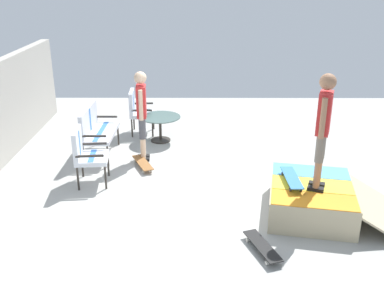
{
  "coord_description": "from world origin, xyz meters",
  "views": [
    {
      "loc": [
        -6.94,
        0.21,
        3.54
      ],
      "look_at": [
        0.36,
        0.24,
        0.7
      ],
      "focal_mm": 41.38,
      "sensor_mm": 36.0,
      "label": 1
    }
  ],
  "objects_px": {
    "person_watching": "(142,109)",
    "person_skater": "(323,123)",
    "patio_bench": "(95,127)",
    "patio_chair_near_house": "(137,108)",
    "patio_table": "(160,124)",
    "patio_chair_by_wall": "(85,151)",
    "skateboard_on_ramp": "(292,178)",
    "skateboard_spare": "(262,246)",
    "skate_ramp": "(313,199)",
    "skateboard_by_bench": "(143,163)"
  },
  "relations": [
    {
      "from": "skate_ramp",
      "to": "skateboard_spare",
      "type": "bearing_deg",
      "value": 138.64
    },
    {
      "from": "patio_table",
      "to": "skateboard_spare",
      "type": "height_order",
      "value": "patio_table"
    },
    {
      "from": "patio_chair_near_house",
      "to": "person_watching",
      "type": "distance_m",
      "value": 1.64
    },
    {
      "from": "skateboard_on_ramp",
      "to": "skateboard_spare",
      "type": "bearing_deg",
      "value": 152.2
    },
    {
      "from": "person_watching",
      "to": "person_skater",
      "type": "distance_m",
      "value": 3.67
    },
    {
      "from": "patio_chair_near_house",
      "to": "skateboard_spare",
      "type": "relative_size",
      "value": 1.24
    },
    {
      "from": "skateboard_on_ramp",
      "to": "person_watching",
      "type": "bearing_deg",
      "value": 50.67
    },
    {
      "from": "skate_ramp",
      "to": "skateboard_by_bench",
      "type": "bearing_deg",
      "value": 58.65
    },
    {
      "from": "patio_chair_by_wall",
      "to": "person_skater",
      "type": "relative_size",
      "value": 0.58
    },
    {
      "from": "patio_table",
      "to": "person_skater",
      "type": "distance_m",
      "value": 4.34
    },
    {
      "from": "patio_chair_by_wall",
      "to": "patio_table",
      "type": "relative_size",
      "value": 1.13
    },
    {
      "from": "skate_ramp",
      "to": "skateboard_on_ramp",
      "type": "bearing_deg",
      "value": 80.98
    },
    {
      "from": "skateboard_spare",
      "to": "person_watching",
      "type": "bearing_deg",
      "value": 31.43
    },
    {
      "from": "patio_chair_near_house",
      "to": "patio_table",
      "type": "distance_m",
      "value": 0.79
    },
    {
      "from": "skate_ramp",
      "to": "skateboard_spare",
      "type": "relative_size",
      "value": 2.61
    },
    {
      "from": "patio_chair_by_wall",
      "to": "skateboard_spare",
      "type": "bearing_deg",
      "value": -126.44
    },
    {
      "from": "person_skater",
      "to": "skateboard_by_bench",
      "type": "bearing_deg",
      "value": 57.01
    },
    {
      "from": "person_skater",
      "to": "skateboard_spare",
      "type": "height_order",
      "value": "person_skater"
    },
    {
      "from": "patio_chair_by_wall",
      "to": "person_skater",
      "type": "height_order",
      "value": "person_skater"
    },
    {
      "from": "skate_ramp",
      "to": "person_skater",
      "type": "xyz_separation_m",
      "value": [
        -0.11,
        0.0,
        1.28
      ]
    },
    {
      "from": "skate_ramp",
      "to": "skateboard_on_ramp",
      "type": "height_order",
      "value": "skateboard_on_ramp"
    },
    {
      "from": "patio_chair_by_wall",
      "to": "skateboard_by_bench",
      "type": "xyz_separation_m",
      "value": [
        0.7,
        -0.91,
        -0.53
      ]
    },
    {
      "from": "patio_bench",
      "to": "skateboard_on_ramp",
      "type": "height_order",
      "value": "patio_bench"
    },
    {
      "from": "skateboard_on_ramp",
      "to": "patio_bench",
      "type": "bearing_deg",
      "value": 57.02
    },
    {
      "from": "patio_chair_by_wall",
      "to": "person_watching",
      "type": "height_order",
      "value": "person_watching"
    },
    {
      "from": "patio_chair_near_house",
      "to": "skateboard_by_bench",
      "type": "relative_size",
      "value": 1.25
    },
    {
      "from": "person_watching",
      "to": "person_skater",
      "type": "height_order",
      "value": "person_skater"
    },
    {
      "from": "patio_chair_near_house",
      "to": "person_skater",
      "type": "height_order",
      "value": "person_skater"
    },
    {
      "from": "patio_chair_near_house",
      "to": "skate_ramp",
      "type": "bearing_deg",
      "value": -139.37
    },
    {
      "from": "patio_bench",
      "to": "skateboard_by_bench",
      "type": "bearing_deg",
      "value": -120.71
    },
    {
      "from": "patio_bench",
      "to": "person_skater",
      "type": "bearing_deg",
      "value": -122.41
    },
    {
      "from": "skate_ramp",
      "to": "patio_bench",
      "type": "bearing_deg",
      "value": 58.82
    },
    {
      "from": "skateboard_spare",
      "to": "skateboard_on_ramp",
      "type": "height_order",
      "value": "skateboard_on_ramp"
    },
    {
      "from": "patio_table",
      "to": "skateboard_by_bench",
      "type": "distance_m",
      "value": 1.49
    },
    {
      "from": "skateboard_spare",
      "to": "patio_table",
      "type": "bearing_deg",
      "value": 21.6
    },
    {
      "from": "patio_chair_near_house",
      "to": "person_watching",
      "type": "bearing_deg",
      "value": -169.59
    },
    {
      "from": "patio_bench",
      "to": "person_watching",
      "type": "xyz_separation_m",
      "value": [
        -0.21,
        -0.99,
        0.44
      ]
    },
    {
      "from": "skate_ramp",
      "to": "skateboard_by_bench",
      "type": "xyz_separation_m",
      "value": [
        1.74,
        2.85,
        -0.16
      ]
    },
    {
      "from": "patio_chair_near_house",
      "to": "person_skater",
      "type": "bearing_deg",
      "value": -140.25
    },
    {
      "from": "person_watching",
      "to": "skateboard_spare",
      "type": "height_order",
      "value": "person_watching"
    },
    {
      "from": "patio_table",
      "to": "skateboard_spare",
      "type": "xyz_separation_m",
      "value": [
        -4.23,
        -1.67,
        -0.32
      ]
    },
    {
      "from": "patio_chair_by_wall",
      "to": "patio_table",
      "type": "xyz_separation_m",
      "value": [
        2.14,
        -1.16,
        -0.21
      ]
    },
    {
      "from": "skateboard_by_bench",
      "to": "skateboard_on_ramp",
      "type": "bearing_deg",
      "value": -123.87
    },
    {
      "from": "skateboard_spare",
      "to": "skateboard_by_bench",
      "type": "bearing_deg",
      "value": 34.52
    },
    {
      "from": "skate_ramp",
      "to": "patio_bench",
      "type": "height_order",
      "value": "patio_bench"
    },
    {
      "from": "patio_table",
      "to": "skateboard_on_ramp",
      "type": "xyz_separation_m",
      "value": [
        -3.12,
        -2.26,
        0.17
      ]
    },
    {
      "from": "patio_bench",
      "to": "person_watching",
      "type": "distance_m",
      "value": 1.1
    },
    {
      "from": "patio_table",
      "to": "person_skater",
      "type": "height_order",
      "value": "person_skater"
    },
    {
      "from": "patio_chair_near_house",
      "to": "patio_chair_by_wall",
      "type": "height_order",
      "value": "same"
    },
    {
      "from": "person_watching",
      "to": "skateboard_spare",
      "type": "distance_m",
      "value": 3.86
    }
  ]
}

